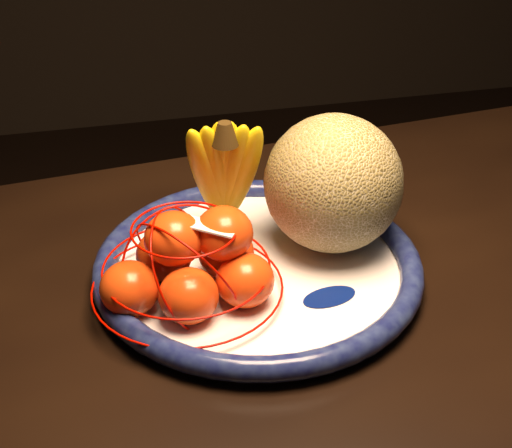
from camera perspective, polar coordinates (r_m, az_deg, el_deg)
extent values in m
cube|color=black|center=(0.95, 11.73, -5.74)|extent=(1.51, 1.00, 0.04)
cylinder|color=white|center=(0.94, 0.14, -3.56)|extent=(0.36, 0.36, 0.02)
torus|color=#060739|center=(0.93, 0.14, -2.98)|extent=(0.39, 0.39, 0.03)
cylinder|color=white|center=(0.94, 0.14, -3.80)|extent=(0.17, 0.17, 0.01)
ellipsoid|color=#06155A|center=(0.89, 5.35, -5.30)|extent=(0.14, 0.09, 0.00)
ellipsoid|color=#06155A|center=(1.00, -2.87, -0.44)|extent=(0.07, 0.13, 0.00)
ellipsoid|color=#06155A|center=(0.92, -6.78, -4.04)|extent=(0.12, 0.08, 0.00)
sphere|color=olive|center=(0.94, 5.64, 2.96)|extent=(0.17, 0.17, 0.17)
ellipsoid|color=yellow|center=(0.95, -3.42, 3.76)|extent=(0.10, 0.11, 0.18)
ellipsoid|color=yellow|center=(0.95, -2.94, 3.83)|extent=(0.08, 0.11, 0.18)
ellipsoid|color=yellow|center=(0.95, -2.51, 3.94)|extent=(0.06, 0.10, 0.18)
ellipsoid|color=yellow|center=(0.95, -2.13, 3.95)|extent=(0.04, 0.10, 0.18)
ellipsoid|color=yellow|center=(0.95, -1.69, 3.89)|extent=(0.05, 0.11, 0.18)
ellipsoid|color=yellow|center=(0.95, -1.21, 3.87)|extent=(0.08, 0.11, 0.18)
cone|color=black|center=(0.91, -2.43, 8.32)|extent=(0.03, 0.03, 0.03)
ellipsoid|color=#FF450E|center=(0.86, -9.18, -4.64)|extent=(0.07, 0.07, 0.06)
ellipsoid|color=#FF450E|center=(0.84, -4.92, -5.22)|extent=(0.07, 0.07, 0.06)
ellipsoid|color=#FF450E|center=(0.86, -0.81, -4.10)|extent=(0.07, 0.07, 0.06)
ellipsoid|color=#FF450E|center=(0.91, -6.70, -2.24)|extent=(0.07, 0.07, 0.06)
ellipsoid|color=#FF450E|center=(0.91, -2.19, -2.10)|extent=(0.07, 0.07, 0.06)
ellipsoid|color=#FF450E|center=(0.85, -5.99, -1.06)|extent=(0.07, 0.07, 0.06)
ellipsoid|color=#FF450E|center=(0.86, -2.36, -0.68)|extent=(0.07, 0.07, 0.06)
torus|color=#B70700|center=(0.89, -5.00, -4.53)|extent=(0.26, 0.26, 0.00)
torus|color=#B70700|center=(0.87, -5.08, -3.15)|extent=(0.23, 0.23, 0.00)
torus|color=#B70700|center=(0.84, -5.24, -0.34)|extent=(0.14, 0.14, 0.00)
torus|color=#B70700|center=(0.87, -5.07, -3.27)|extent=(0.15, 0.08, 0.13)
torus|color=#B70700|center=(0.87, -5.07, -3.27)|extent=(0.12, 0.16, 0.13)
torus|color=#B70700|center=(0.87, -5.07, -3.27)|extent=(0.14, 0.15, 0.13)
cube|color=white|center=(0.84, -3.85, -0.07)|extent=(0.08, 0.06, 0.01)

